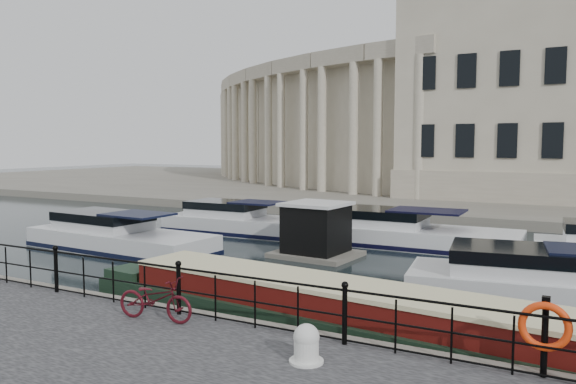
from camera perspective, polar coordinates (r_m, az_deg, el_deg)
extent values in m
plane|color=black|center=(15.01, -5.41, -12.00)|extent=(160.00, 160.00, 0.00)
cube|color=#6B665B|center=(51.72, 19.22, 0.14)|extent=(120.00, 42.00, 0.55)
cylinder|color=black|center=(15.74, -22.49, -7.42)|extent=(0.10, 0.10, 1.10)
sphere|color=black|center=(15.63, -22.57, -5.27)|extent=(0.14, 0.14, 0.14)
cylinder|color=black|center=(12.97, -11.04, -9.75)|extent=(0.10, 0.10, 1.10)
sphere|color=black|center=(12.83, -11.09, -7.16)|extent=(0.14, 0.14, 0.14)
cylinder|color=black|center=(10.97, 5.78, -12.42)|extent=(0.10, 0.10, 1.10)
sphere|color=black|center=(10.81, 5.80, -9.38)|extent=(0.14, 0.14, 0.14)
cylinder|color=black|center=(12.85, -11.08, -7.60)|extent=(24.00, 0.05, 0.05)
cylinder|color=black|center=(12.97, -11.04, -9.75)|extent=(24.00, 0.04, 0.04)
cylinder|color=black|center=(13.09, -11.01, -11.74)|extent=(24.00, 0.04, 0.04)
cube|color=#ADA38C|center=(45.10, 25.91, 8.51)|extent=(20.00, 14.00, 14.00)
cube|color=#9E937F|center=(45.07, 25.62, 0.88)|extent=(20.30, 14.30, 2.00)
cube|color=#ADA38C|center=(42.53, 12.85, 7.10)|extent=(5.73, 4.06, 11.00)
cube|color=#9E937F|center=(41.27, 11.65, 14.03)|extent=(5.62, 2.73, 1.20)
cylinder|color=#ADA38C|center=(39.47, 13.19, 6.40)|extent=(0.70, 0.70, 9.80)
cylinder|color=#ADA38C|center=(41.09, 9.11, 6.40)|extent=(0.70, 0.70, 9.80)
cube|color=#ADA38C|center=(45.43, 7.24, 7.04)|extent=(5.90, 4.56, 11.00)
cube|color=#9E937F|center=(44.38, 5.60, 13.46)|extent=(5.62, 3.30, 1.20)
cylinder|color=#ADA38C|center=(42.39, 6.67, 6.39)|extent=(0.70, 0.70, 9.80)
cylinder|color=#ADA38C|center=(44.61, 3.47, 6.34)|extent=(0.70, 0.70, 9.80)
cube|color=#ADA38C|center=(49.13, 2.87, 6.91)|extent=(5.99, 4.99, 11.00)
cube|color=#9E937F|center=(48.34, 0.99, 12.78)|extent=(5.55, 3.83, 1.20)
cylinder|color=#ADA38C|center=(46.25, 1.63, 6.30)|extent=(0.70, 0.70, 9.80)
cylinder|color=#ADA38C|center=(48.90, -0.71, 6.22)|extent=(0.70, 0.70, 9.80)
cube|color=#ADA38C|center=(53.44, -0.32, 6.76)|extent=(5.99, 5.36, 11.00)
cube|color=#9E937F|center=(52.90, -2.28, 12.10)|extent=(5.40, 4.29, 1.20)
cylinder|color=#ADA38C|center=(50.78, -2.01, 6.18)|extent=(0.70, 0.70, 9.80)
cylinder|color=#ADA38C|center=(53.73, -3.59, 6.10)|extent=(0.70, 0.70, 9.80)
cube|color=#ADA38C|center=(58.16, -2.48, 6.61)|extent=(5.91, 5.64, 11.00)
cube|color=#9E937F|center=(57.88, -4.40, 11.47)|extent=(5.16, 4.70, 1.20)
cylinder|color=#ADA38C|center=(55.77, -4.42, 6.05)|extent=(0.70, 0.70, 9.80)
cylinder|color=#ADA38C|center=(58.91, -5.38, 5.99)|extent=(0.70, 0.70, 9.80)
cube|color=#ADA38C|center=(63.13, -3.77, 6.47)|extent=(5.74, 5.85, 11.00)
cube|color=#9E937F|center=(63.09, -5.61, 10.92)|extent=(4.86, 5.04, 1.20)
cylinder|color=#ADA38C|center=(61.05, -5.84, 5.95)|extent=(0.70, 0.70, 9.80)
cylinder|color=#ADA38C|center=(64.29, -6.31, 5.89)|extent=(0.70, 0.70, 9.80)
cube|color=#ADA38C|center=(68.24, -4.35, 6.36)|extent=(5.49, 5.97, 11.00)
cube|color=#9E937F|center=(68.44, -6.08, 10.45)|extent=(4.48, 5.30, 1.20)
cylinder|color=#ADA38C|center=(66.47, -6.48, 5.86)|extent=(0.70, 0.70, 9.80)
cylinder|color=#ADA38C|center=(69.75, -6.56, 5.82)|extent=(0.70, 0.70, 9.80)
cube|color=#ADA38C|center=(73.40, -4.37, 6.26)|extent=(5.16, 6.00, 11.00)
cube|color=#9E937F|center=(73.81, -5.97, 10.05)|extent=(4.04, 5.49, 1.20)
cylinder|color=#ADA38C|center=(71.94, -6.50, 5.79)|extent=(0.70, 0.70, 9.80)
cylinder|color=#ADA38C|center=(75.21, -6.27, 5.75)|extent=(0.70, 0.70, 9.80)
cube|color=#ADA38C|center=(78.52, -3.94, 6.18)|extent=(4.76, 5.95, 11.00)
cube|color=#9E937F|center=(79.13, -5.41, 9.71)|extent=(3.54, 5.60, 1.20)
cylinder|color=#ADA38C|center=(77.37, -6.02, 5.73)|extent=(0.70, 0.70, 9.80)
cylinder|color=#ADA38C|center=(80.59, -5.55, 5.71)|extent=(0.70, 0.70, 9.80)
imported|color=#470C15|center=(12.64, -13.33, -10.51)|extent=(1.88, 0.84, 0.96)
cylinder|color=silver|center=(10.19, 1.88, -15.70)|extent=(0.44, 0.44, 0.46)
sphere|color=silver|center=(10.11, 1.88, -14.49)|extent=(0.46, 0.46, 0.46)
cylinder|color=silver|center=(10.26, 1.88, -16.78)|extent=(0.61, 0.61, 0.04)
cylinder|color=black|center=(10.35, 24.62, -13.34)|extent=(0.11, 0.11, 1.30)
cube|color=black|center=(10.17, 24.76, -9.85)|extent=(0.13, 0.13, 0.09)
torus|color=#F83A0D|center=(10.21, 24.64, -12.32)|extent=(0.82, 0.13, 0.82)
cube|color=black|center=(13.13, 6.68, -14.06)|extent=(15.34, 3.50, 0.91)
cube|color=#4E0E0B|center=(12.94, 6.71, -11.34)|extent=(12.28, 2.90, 0.71)
cube|color=beige|center=(12.83, 6.72, -9.62)|extent=(12.29, 2.97, 0.10)
cube|color=#6B665B|center=(21.93, 2.88, -6.41)|extent=(3.27, 2.79, 0.26)
cube|color=black|center=(21.75, 2.89, -3.70)|extent=(2.20, 2.20, 1.85)
cube|color=silver|center=(21.62, 2.90, -1.21)|extent=(2.42, 2.42, 0.12)
cube|color=silver|center=(24.08, -16.64, -5.23)|extent=(8.56, 3.23, 1.20)
cube|color=black|center=(24.10, -16.64, -5.41)|extent=(8.65, 3.27, 0.18)
cube|color=silver|center=(24.71, -18.26, -3.02)|extent=(3.91, 2.48, 0.90)
cube|color=black|center=(23.15, -15.05, -2.21)|extent=(2.63, 2.08, 0.08)
cube|color=silver|center=(17.08, 25.33, -9.67)|extent=(7.93, 3.75, 1.20)
cube|color=black|center=(17.10, 25.32, -9.93)|extent=(8.01, 3.79, 0.18)
cube|color=silver|center=(16.83, 22.31, -6.80)|extent=(3.71, 2.69, 0.90)
cube|color=silver|center=(27.58, -4.76, -3.76)|extent=(7.78, 2.81, 1.20)
cube|color=black|center=(27.60, -4.76, -3.92)|extent=(7.86, 2.84, 0.18)
cube|color=silver|center=(27.97, -6.39, -1.89)|extent=(3.52, 2.25, 0.90)
cube|color=black|center=(26.94, -3.10, -1.06)|extent=(2.36, 1.91, 0.08)
cube|color=white|center=(24.77, 11.18, -4.83)|extent=(9.99, 3.16, 1.20)
cube|color=black|center=(24.79, 11.18, -5.01)|extent=(10.09, 3.19, 0.18)
cube|color=white|center=(25.00, 8.58, -2.73)|extent=(4.51, 2.55, 0.90)
cube|color=black|center=(24.28, 13.94, -1.86)|extent=(3.01, 2.17, 0.08)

